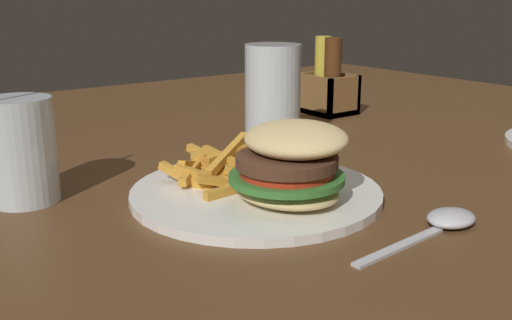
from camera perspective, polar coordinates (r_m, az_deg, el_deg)
name	(u,v)px	position (r m, az deg, el deg)	size (l,w,h in m)	color
dining_table	(389,215)	(0.89, 12.54, -5.14)	(1.63, 1.40, 0.75)	brown
meal_plate_near	(269,177)	(0.64, 1.29, -1.64)	(0.29, 0.28, 0.10)	white
beer_glass	(273,96)	(0.88, 1.61, 6.10)	(0.08, 0.08, 0.15)	silver
juice_glass	(22,154)	(0.68, -21.41, 0.52)	(0.07, 0.07, 0.17)	silver
spoon	(447,220)	(0.61, 17.69, -5.51)	(0.05, 0.17, 0.01)	silver
condiment_caddy	(327,86)	(1.12, 6.80, 6.99)	(0.10, 0.08, 0.14)	brown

